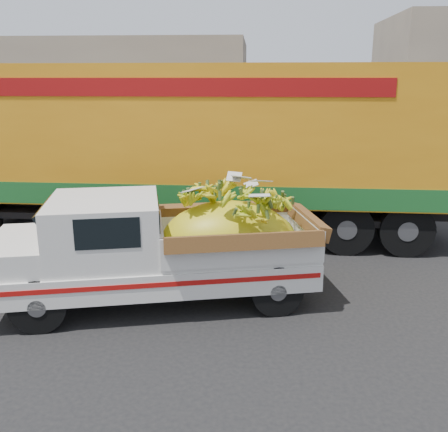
{
  "coord_description": "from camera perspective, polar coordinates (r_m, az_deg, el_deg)",
  "views": [
    {
      "loc": [
        1.49,
        -7.33,
        3.5
      ],
      "look_at": [
        0.97,
        0.97,
        1.21
      ],
      "focal_mm": 40.0,
      "sensor_mm": 36.0,
      "label": 1
    }
  ],
  "objects": [
    {
      "name": "ground",
      "position": [
        8.26,
        -7.26,
        -9.83
      ],
      "size": [
        100.0,
        100.0,
        0.0
      ],
      "primitive_type": "plane",
      "color": "black",
      "rests_on": "ground"
    },
    {
      "name": "curb",
      "position": [
        13.99,
        -2.63,
        1.2
      ],
      "size": [
        60.0,
        0.25,
        0.15
      ],
      "primitive_type": "cube",
      "color": "gray",
      "rests_on": "ground"
    },
    {
      "name": "sidewalk",
      "position": [
        16.03,
        -1.83,
        3.03
      ],
      "size": [
        60.0,
        4.0,
        0.14
      ],
      "primitive_type": "cube",
      "color": "gray",
      "rests_on": "ground"
    },
    {
      "name": "building_left",
      "position": [
        23.51,
        -20.69,
        12.0
      ],
      "size": [
        18.0,
        6.0,
        5.0
      ],
      "primitive_type": "cube",
      "color": "gray",
      "rests_on": "ground"
    },
    {
      "name": "pickup_truck",
      "position": [
        8.02,
        -5.01,
        -3.33
      ],
      "size": [
        5.24,
        2.84,
        1.74
      ],
      "rotation": [
        0.0,
        0.0,
        0.22
      ],
      "color": "black",
      "rests_on": "ground"
    },
    {
      "name": "semi_trailer",
      "position": [
        11.23,
        -4.44,
        8.29
      ],
      "size": [
        12.02,
        2.87,
        3.8
      ],
      "rotation": [
        0.0,
        0.0,
        -0.03
      ],
      "color": "black",
      "rests_on": "ground"
    }
  ]
}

